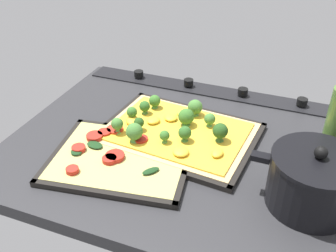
# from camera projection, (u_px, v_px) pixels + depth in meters

# --- Properties ---
(ground_plane) EXTENTS (0.80, 0.63, 0.03)m
(ground_plane) POSITION_uv_depth(u_px,v_px,m) (183.00, 149.00, 0.92)
(ground_plane) COLOR #28282B
(stove_control_panel) EXTENTS (0.77, 0.07, 0.03)m
(stove_control_panel) POSITION_uv_depth(u_px,v_px,m) (215.00, 90.00, 1.13)
(stove_control_panel) COLOR black
(stove_control_panel) RESTS_ON ground_plane
(baking_tray_front) EXTENTS (0.39, 0.30, 0.01)m
(baking_tray_front) POSITION_uv_depth(u_px,v_px,m) (178.00, 136.00, 0.94)
(baking_tray_front) COLOR black
(baking_tray_front) RESTS_ON ground_plane
(broccoli_pizza) EXTENTS (0.36, 0.28, 0.06)m
(broccoli_pizza) POSITION_uv_depth(u_px,v_px,m) (175.00, 129.00, 0.93)
(broccoli_pizza) COLOR tan
(broccoli_pizza) RESTS_ON baking_tray_front
(baking_tray_back) EXTENTS (0.34, 0.29, 0.01)m
(baking_tray_back) POSITION_uv_depth(u_px,v_px,m) (121.00, 159.00, 0.86)
(baking_tray_back) COLOR black
(baking_tray_back) RESTS_ON ground_plane
(veggie_pizza_back) EXTENTS (0.31, 0.26, 0.02)m
(veggie_pizza_back) POSITION_uv_depth(u_px,v_px,m) (119.00, 155.00, 0.86)
(veggie_pizza_back) COLOR tan
(veggie_pizza_back) RESTS_ON baking_tray_back
(cooking_pot) EXTENTS (0.24, 0.17, 0.13)m
(cooking_pot) POSITION_uv_depth(u_px,v_px,m) (313.00, 181.00, 0.72)
(cooking_pot) COLOR black
(cooking_pot) RESTS_ON ground_plane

